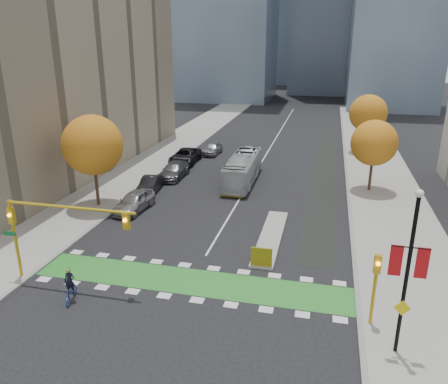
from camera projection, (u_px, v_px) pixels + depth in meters
The scene contains 24 objects.
ground at pixel (183, 294), 25.68m from camera, with size 300.00×300.00×0.00m, color black.
sidewalk_west at pixel (123, 178), 46.99m from camera, with size 7.00×120.00×0.15m, color gray.
sidewalk_east at pixel (387, 198), 41.05m from camera, with size 7.00×120.00×0.15m, color gray.
curb_west at pixel (153, 181), 46.22m from camera, with size 0.30×120.00×0.16m, color gray.
curb_east at pixel (348, 195), 41.82m from camera, with size 0.30×120.00×0.16m, color gray.
bike_crossing at pixel (190, 281), 27.05m from camera, with size 20.00×3.00×0.01m, color #2A802B.
centre_line at pixel (272, 145), 62.41m from camera, with size 0.15×70.00×0.01m, color silver.
bike_lane_paint at pixel (324, 167), 51.58m from camera, with size 2.50×50.00×0.01m, color black.
median_island at pixel (271, 237), 33.04m from camera, with size 1.60×10.00×0.16m, color gray.
hazard_board at pixel (261, 257), 28.39m from camera, with size 1.40×0.12×1.30m, color yellow.
building_west at pixel (33, 56), 47.05m from camera, with size 16.00×44.00×25.00m, color gray.
tree_west at pixel (93, 145), 37.49m from camera, with size 5.20×5.20×8.22m.
tree_east_near at pixel (374, 143), 41.64m from camera, with size 4.40×4.40×7.08m.
tree_east_far at pixel (368, 113), 56.10m from camera, with size 4.80×4.80×7.65m.
traffic_signal_west at pixel (50, 222), 25.63m from camera, with size 8.53×0.56×5.20m.
traffic_signal_east at pixel (376, 279), 22.00m from camera, with size 0.35×0.43×4.10m.
banner_lamppost at pixel (408, 268), 19.33m from camera, with size 1.65×0.36×8.28m.
cyclist at pixel (71, 290), 24.85m from camera, with size 1.04×1.89×2.07m.
bus at pixel (243, 169), 45.46m from camera, with size 2.50×10.70×2.98m, color #B0B5B8.
parked_car_a at pixel (134, 201), 38.05m from camera, with size 2.03×5.05×1.72m, color #97969B.
parked_car_b at pixel (150, 185), 42.81m from camera, with size 1.58×4.53×1.49m, color black.
parked_car_c at pixel (174, 170), 47.23m from camera, with size 2.27×5.58×1.62m, color #4E4E53.
parked_car_d at pixel (185, 156), 52.90m from camera, with size 2.83×6.14×1.71m, color black.
parked_car_e at pixel (213, 148), 57.05m from camera, with size 1.82×4.53×1.54m, color #98999D.
Camera 1 is at (7.55, -21.09, 14.14)m, focal length 35.00 mm.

